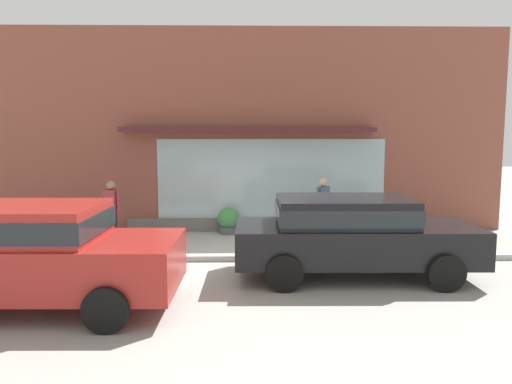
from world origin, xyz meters
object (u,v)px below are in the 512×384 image
parked_car_black (351,231)px  potted_plant_window_right (351,217)px  pedestrian_passerby (112,208)px  parked_car_red (29,250)px  potted_plant_corner_tall (229,221)px  potted_plant_by_entrance (321,218)px  fire_hydrant (292,226)px  pedestrian_with_handbag (322,205)px  potted_plant_window_left (418,219)px

parked_car_black → potted_plant_window_right: (0.92, 4.29, -0.47)m
pedestrian_passerby → parked_car_red: size_ratio=0.35×
potted_plant_corner_tall → potted_plant_by_entrance: bearing=0.4°
fire_hydrant → parked_car_black: bearing=-71.3°
fire_hydrant → potted_plant_window_right: 2.51m
fire_hydrant → potted_plant_window_right: bearing=45.0°
pedestrian_with_handbag → parked_car_black: pedestrian_with_handbag is taller
pedestrian_with_handbag → potted_plant_by_entrance: size_ratio=2.13×
potted_plant_corner_tall → parked_car_black: bearing=-59.2°
pedestrian_passerby → parked_car_red: 4.41m
parked_car_black → potted_plant_window_right: size_ratio=6.25×
pedestrian_passerby → potted_plant_corner_tall: (2.77, 1.22, -0.54)m
fire_hydrant → potted_plant_corner_tall: bearing=135.6°
pedestrian_passerby → parked_car_black: 5.90m
potted_plant_window_left → parked_car_black: bearing=-123.3°
pedestrian_with_handbag → pedestrian_passerby: pedestrian_with_handbag is taller
fire_hydrant → pedestrian_passerby: 4.36m
fire_hydrant → parked_car_red: size_ratio=0.22×
fire_hydrant → parked_car_red: bearing=-136.8°
potted_plant_window_right → potted_plant_window_left: bearing=-3.3°
pedestrian_passerby → potted_plant_by_entrance: 5.41m
fire_hydrant → pedestrian_passerby: pedestrian_passerby is taller
fire_hydrant → potted_plant_corner_tall: (-1.56, 1.53, -0.13)m
parked_car_red → parked_car_black: size_ratio=0.98×
potted_plant_window_left → potted_plant_corner_tall: bearing=-178.4°
pedestrian_with_handbag → potted_plant_window_right: (0.99, 1.31, -0.53)m
potted_plant_by_entrance → parked_car_black: bearing=-90.9°
fire_hydrant → potted_plant_window_left: fire_hydrant is taller
parked_car_black → potted_plant_by_entrance: (0.07, 4.06, -0.44)m
potted_plant_corner_tall → potted_plant_window_left: potted_plant_corner_tall is taller
parked_car_black → potted_plant_by_entrance: parked_car_black is taller
pedestrian_passerby → potted_plant_corner_tall: size_ratio=2.18×
potted_plant_window_left → fire_hydrant: bearing=-155.1°
potted_plant_window_left → parked_car_red: bearing=-144.1°
parked_car_red → potted_plant_window_right: (6.13, 5.87, -0.52)m
fire_hydrant → pedestrian_passerby: bearing=175.9°
potted_plant_corner_tall → potted_plant_window_left: 5.16m
fire_hydrant → potted_plant_by_entrance: size_ratio=1.26×
potted_plant_window_right → potted_plant_window_left: size_ratio=1.20×
parked_car_red → parked_car_black: bearing=17.7°
potted_plant_window_left → potted_plant_by_entrance: (-2.68, -0.13, 0.07)m
parked_car_black → potted_plant_window_right: parked_car_black is taller
pedestrian_passerby → potted_plant_by_entrance: (5.24, 1.23, -0.48)m
parked_car_red → potted_plant_by_entrance: (5.27, 5.64, -0.49)m
pedestrian_with_handbag → potted_plant_by_entrance: 1.19m
fire_hydrant → pedestrian_with_handbag: pedestrian_with_handbag is taller
parked_car_black → potted_plant_corner_tall: 4.73m
parked_car_red → potted_plant_corner_tall: size_ratio=6.17×
potted_plant_window_left → potted_plant_by_entrance: size_ratio=0.79×
pedestrian_passerby → potted_plant_by_entrance: pedestrian_passerby is taller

